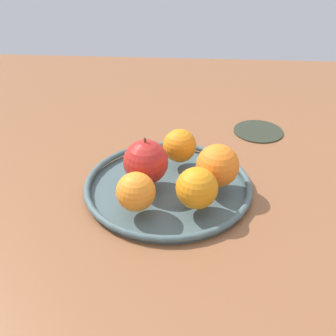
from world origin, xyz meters
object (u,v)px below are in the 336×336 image
object	(u,v)px
fruit_bowl	(168,186)
orange_front_right	(218,165)
orange_back_left	(136,192)
orange_center	(197,188)
apple	(146,163)
ambient_coaster	(258,131)
orange_back_right	(180,146)

from	to	relation	value
fruit_bowl	orange_front_right	xyz separation A→B (cm)	(8.92, 0.20, 4.78)
orange_back_left	orange_center	distance (cm)	10.17
apple	orange_center	xyz separation A→B (cm)	(9.32, -6.55, -0.55)
orange_center	ambient_coaster	world-z (taller)	orange_center
fruit_bowl	orange_center	bearing A→B (deg)	-52.05
orange_center	ambient_coaster	distance (cm)	35.00
ambient_coaster	fruit_bowl	bearing A→B (deg)	-128.27
orange_center	orange_front_right	distance (cm)	7.88
orange_front_right	fruit_bowl	bearing A→B (deg)	-178.69
fruit_bowl	ambient_coaster	size ratio (longest dim) A/B	2.72
ambient_coaster	orange_back_right	bearing A→B (deg)	-136.39
fruit_bowl	orange_center	xyz separation A→B (cm)	(5.29, -6.78, 4.46)
orange_back_left	orange_back_right	bearing A→B (deg)	67.73
apple	orange_front_right	bearing A→B (deg)	1.89
apple	orange_center	distance (cm)	11.41
orange_front_right	ambient_coaster	size ratio (longest dim) A/B	0.68
fruit_bowl	orange_back_right	size ratio (longest dim) A/B	4.72
apple	orange_center	bearing A→B (deg)	-35.13
orange_center	orange_back_left	bearing A→B (deg)	-172.21
orange_back_left	orange_center	xyz separation A→B (cm)	(10.07, 1.38, 0.25)
orange_back_left	ambient_coaster	distance (cm)	41.23
orange_front_right	orange_center	bearing A→B (deg)	-117.47
orange_front_right	ambient_coaster	bearing A→B (deg)	66.61
fruit_bowl	orange_front_right	bearing A→B (deg)	1.31
orange_front_right	ambient_coaster	world-z (taller)	orange_front_right
orange_center	fruit_bowl	bearing A→B (deg)	127.95
orange_back_right	orange_front_right	bearing A→B (deg)	-46.83
fruit_bowl	orange_back_left	xyz separation A→B (cm)	(-4.78, -8.16, 4.21)
apple	ambient_coaster	size ratio (longest dim) A/B	0.79
apple	orange_back_right	bearing A→B (deg)	54.28
apple	orange_front_right	size ratio (longest dim) A/B	1.16
orange_back_left	apple	bearing A→B (deg)	84.57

